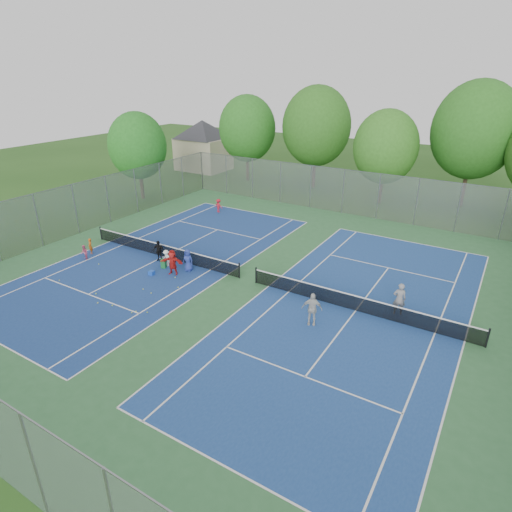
{
  "coord_description": "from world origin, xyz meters",
  "views": [
    {
      "loc": [
        12.85,
        -20.03,
        12.16
      ],
      "look_at": [
        0.0,
        1.0,
        1.3
      ],
      "focal_mm": 30.0,
      "sensor_mm": 36.0,
      "label": 1
    }
  ],
  "objects": [
    {
      "name": "ground",
      "position": [
        0.0,
        0.0,
        0.0
      ],
      "size": [
        120.0,
        120.0,
        0.0
      ],
      "primitive_type": "plane",
      "color": "#244C18",
      "rests_on": "ground"
    },
    {
      "name": "court_pad",
      "position": [
        0.0,
        0.0,
        0.01
      ],
      "size": [
        32.0,
        32.0,
        0.01
      ],
      "primitive_type": "cube",
      "color": "#2F6437",
      "rests_on": "ground"
    },
    {
      "name": "court_left",
      "position": [
        -7.0,
        0.0,
        0.02
      ],
      "size": [
        10.97,
        23.77,
        0.01
      ],
      "primitive_type": "cube",
      "color": "navy",
      "rests_on": "court_pad"
    },
    {
      "name": "court_right",
      "position": [
        7.0,
        0.0,
        0.02
      ],
      "size": [
        10.97,
        23.77,
        0.01
      ],
      "primitive_type": "cube",
      "color": "navy",
      "rests_on": "court_pad"
    },
    {
      "name": "net_left",
      "position": [
        -7.0,
        0.0,
        0.46
      ],
      "size": [
        12.87,
        0.1,
        0.91
      ],
      "primitive_type": "cube",
      "color": "black",
      "rests_on": "ground"
    },
    {
      "name": "net_right",
      "position": [
        7.0,
        0.0,
        0.46
      ],
      "size": [
        12.87,
        0.1,
        0.91
      ],
      "primitive_type": "cube",
      "color": "black",
      "rests_on": "ground"
    },
    {
      "name": "fence_north",
      "position": [
        0.0,
        16.0,
        2.0
      ],
      "size": [
        32.0,
        0.1,
        4.0
      ],
      "primitive_type": "cube",
      "color": "gray",
      "rests_on": "ground"
    },
    {
      "name": "fence_west",
      "position": [
        -16.0,
        0.0,
        2.0
      ],
      "size": [
        0.1,
        32.0,
        4.0
      ],
      "primitive_type": "cube",
      "rotation": [
        0.0,
        0.0,
        1.57
      ],
      "color": "gray",
      "rests_on": "ground"
    },
    {
      "name": "house",
      "position": [
        -22.0,
        24.0,
        4.21
      ],
      "size": [
        11.03,
        11.03,
        7.3
      ],
      "color": "#B7A88C",
      "rests_on": "ground"
    },
    {
      "name": "tree_nw",
      "position": [
        -14.0,
        22.0,
        5.89
      ],
      "size": [
        6.4,
        6.4,
        9.58
      ],
      "color": "#443326",
      "rests_on": "ground"
    },
    {
      "name": "tree_nl",
      "position": [
        -6.0,
        23.0,
        6.54
      ],
      "size": [
        7.2,
        7.2,
        10.69
      ],
      "color": "#443326",
      "rests_on": "ground"
    },
    {
      "name": "tree_nc",
      "position": [
        2.0,
        21.0,
        5.39
      ],
      "size": [
        6.0,
        6.0,
        8.85
      ],
      "color": "#443326",
      "rests_on": "ground"
    },
    {
      "name": "tree_nr",
      "position": [
        9.0,
        24.0,
        7.04
      ],
      "size": [
        7.6,
        7.6,
        11.42
      ],
      "color": "#443326",
      "rests_on": "ground"
    },
    {
      "name": "tree_side_w",
      "position": [
        -19.0,
        10.0,
        5.24
      ],
      "size": [
        5.6,
        5.6,
        8.47
      ],
      "color": "#443326",
      "rests_on": "ground"
    },
    {
      "name": "ball_crate",
      "position": [
        -5.68,
        -2.54,
        0.14
      ],
      "size": [
        0.35,
        0.35,
        0.27
      ],
      "primitive_type": "cube",
      "rotation": [
        0.0,
        0.0,
        0.11
      ],
      "color": "blue",
      "rests_on": "ground"
    },
    {
      "name": "ball_hopper",
      "position": [
        -5.74,
        -1.34,
        0.31
      ],
      "size": [
        0.4,
        0.4,
        0.61
      ],
      "primitive_type": "cube",
      "rotation": [
        0.0,
        0.0,
        0.36
      ],
      "color": "#227F36",
      "rests_on": "ground"
    },
    {
      "name": "student_a",
      "position": [
        -11.78,
        -2.27,
        0.58
      ],
      "size": [
        0.49,
        0.4,
        1.15
      ],
      "primitive_type": "imported",
      "rotation": [
        0.0,
        0.0,
        -0.35
      ],
      "color": "#CB5713",
      "rests_on": "ground"
    },
    {
      "name": "student_b",
      "position": [
        -11.3,
        -3.16,
        0.53
      ],
      "size": [
        0.62,
        0.56,
        1.05
      ],
      "primitive_type": "imported",
      "rotation": [
        0.0,
        0.0,
        -0.37
      ],
      "color": "#D15172",
      "rests_on": "ground"
    },
    {
      "name": "student_c",
      "position": [
        -5.77,
        -0.99,
        0.57
      ],
      "size": [
        0.82,
        0.59,
        1.14
      ],
      "primitive_type": "imported",
      "rotation": [
        0.0,
        0.0,
        -0.25
      ],
      "color": "white",
      "rests_on": "ground"
    },
    {
      "name": "student_d",
      "position": [
        -6.82,
        -0.6,
        0.73
      ],
      "size": [
        0.9,
        0.49,
        1.46
      ],
      "primitive_type": "imported",
      "rotation": [
        0.0,
        0.0,
        0.16
      ],
      "color": "black",
      "rests_on": "ground"
    },
    {
      "name": "student_e",
      "position": [
        -4.07,
        -0.81,
        0.75
      ],
      "size": [
        0.79,
        0.57,
        1.49
      ],
      "primitive_type": "imported",
      "rotation": [
        0.0,
        0.0,
        0.13
      ],
      "color": "#293C96",
      "rests_on": "ground"
    },
    {
      "name": "student_f",
      "position": [
        -4.57,
        -1.72,
        0.83
      ],
      "size": [
        1.62,
        0.91,
        1.67
      ],
      "primitive_type": "imported",
      "rotation": [
        0.0,
        0.0,
        0.29
      ],
      "color": "red",
      "rests_on": "ground"
    },
    {
      "name": "child_far_baseline",
      "position": [
        -9.66,
        10.25,
        0.63
      ],
      "size": [
        0.86,
        0.56,
        1.26
      ],
      "primitive_type": "imported",
      "rotation": [
        0.0,
        0.0,
        3.03
      ],
      "color": "#B31925",
      "rests_on": "ground"
    },
    {
      "name": "instructor",
      "position": [
        9.01,
        0.84,
        0.93
      ],
      "size": [
        0.79,
        0.65,
        1.86
      ],
      "primitive_type": "imported",
      "rotation": [
        0.0,
        0.0,
        3.48
      ],
      "color": "gray",
      "rests_on": "ground"
    },
    {
      "name": "teen_court_b",
      "position": [
        5.45,
        -2.45,
        0.9
      ],
      "size": [
        1.14,
        0.78,
        1.8
      ],
      "primitive_type": "imported",
      "rotation": [
        0.0,
        0.0,
        0.36
      ],
      "color": "beige",
      "rests_on": "ground"
    },
    {
      "name": "tennis_ball_0",
      "position": [
        -3.25,
        -6.57,
        0.03
      ],
      "size": [
        0.07,
        0.07,
        0.07
      ],
      "primitive_type": "sphere",
      "color": "#B9CF30",
      "rests_on": "ground"
    },
    {
      "name": "tennis_ball_1",
      "position": [
        -3.92,
        -4.4,
        0.03
      ],
      "size": [
        0.07,
        0.07,
        0.07
      ],
      "primitive_type": "sphere",
      "color": "yellow",
      "rests_on": "ground"
    },
    {
      "name": "tennis_ball_2",
      "position": [
        -3.15,
        -6.36,
        0.03
      ],
      "size": [
        0.07,
        0.07,
        0.07
      ],
      "primitive_type": "sphere",
      "color": "#DFF438",
      "rests_on": "ground"
    },
    {
      "name": "tennis_ball_3",
      "position": [
        -4.68,
        -4.3,
        0.03
      ],
      "size": [
        0.07,
        0.07,
        0.07
      ],
      "primitive_type": "sphere",
      "color": "#E2F037",
      "rests_on": "ground"
    },
    {
      "name": "tennis_ball_4",
      "position": [
        -3.05,
        -3.03,
        0.03
      ],
      "size": [
        0.07,
        0.07,
        0.07
      ],
      "primitive_type": "sphere",
      "color": "#E6F538",
      "rests_on": "ground"
    },
    {
      "name": "tennis_ball_5",
      "position": [
        -9.97,
        -6.18,
        0.03
      ],
      "size": [
        0.07,
        0.07,
        0.07
      ],
      "primitive_type": "sphere",
      "color": "gold",
      "rests_on": "ground"
    },
    {
      "name": "tennis_ball_6",
      "position": [
        -4.08,
        -2.11,
        0.03
      ],
      "size": [
        0.07,
        0.07,
        0.07
      ],
      "primitive_type": "sphere",
      "color": "yellow",
      "rests_on": "ground"
    },
    {
      "name": "tennis_ball_7",
      "position": [
        -2.56,
        -6.11,
        0.03
      ],
      "size": [
        0.07,
        0.07,
        0.07
      ],
      "primitive_type": "sphere",
      "color": "#A7C52D",
      "rests_on": "ground"
    },
    {
      "name": "tennis_ball_8",
      "position": [
        -4.74,
        -6.6,
        0.03
      ],
      "size": [
        0.07,
        0.07,
        0.07
      ],
      "primitive_type": "sphere",
      "color": "#CCED37",
      "rests_on": "ground"
    },
    {
      "name": "tennis_ball_9",
      "position": [
        -5.66,
        -6.82,
        0.03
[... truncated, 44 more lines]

